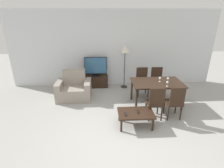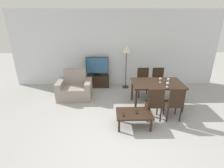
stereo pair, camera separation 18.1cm
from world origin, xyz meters
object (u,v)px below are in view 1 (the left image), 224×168
(tv, at_px, (96,66))
(dining_chair_far, at_px, (157,80))
(armchair, at_px, (74,89))
(wine_glass_right, at_px, (160,78))
(wine_glass_left, at_px, (167,83))
(coffee_table, at_px, (136,114))
(remote_secondary, at_px, (138,112))
(dining_table, at_px, (157,85))
(tv_stand, at_px, (96,81))
(wine_glass_center, at_px, (168,79))
(dining_chair_far_left, at_px, (142,80))
(floor_lamp, at_px, (125,52))
(remote_primary, at_px, (125,114))
(dining_chair_near_right, at_px, (175,101))
(dining_chair_near, at_px, (155,102))

(tv, xyz_separation_m, dining_chair_far, (2.03, -0.76, -0.28))
(armchair, bearing_deg, tv, 53.53)
(wine_glass_right, bearing_deg, wine_glass_left, -75.28)
(coffee_table, distance_m, remote_secondary, 0.08)
(wine_glass_left, bearing_deg, dining_table, 117.31)
(armchair, bearing_deg, tv_stand, 53.61)
(tv, distance_m, wine_glass_center, 2.59)
(dining_chair_far_left, relative_size, floor_lamp, 0.59)
(armchair, distance_m, wine_glass_center, 2.87)
(remote_primary, height_order, wine_glass_right, wine_glass_right)
(dining_table, bearing_deg, tv_stand, 139.56)
(armchair, xyz_separation_m, coffee_table, (1.68, -1.59, 0.01))
(tv, height_order, remote_primary, tv)
(dining_chair_far_left, height_order, floor_lamp, floor_lamp)
(dining_chair_far_left, distance_m, floor_lamp, 1.17)
(dining_chair_far_left, bearing_deg, wine_glass_right, -66.13)
(remote_secondary, bearing_deg, dining_chair_far_left, 74.53)
(coffee_table, relative_size, wine_glass_center, 5.79)
(dining_table, distance_m, wine_glass_center, 0.35)
(wine_glass_right, bearing_deg, dining_chair_near_right, -77.62)
(coffee_table, xyz_separation_m, dining_chair_near_right, (1.03, 0.24, 0.19))
(tv_stand, bearing_deg, coffee_table, -68.24)
(remote_secondary, bearing_deg, floor_lamp, 90.67)
(floor_lamp, height_order, remote_primary, floor_lamp)
(wine_glass_right, bearing_deg, tv_stand, 141.05)
(dining_chair_far_left, xyz_separation_m, wine_glass_left, (0.42, -1.08, 0.33))
(dining_chair_far_left, relative_size, remote_primary, 6.08)
(wine_glass_right, bearing_deg, coffee_table, -130.52)
(floor_lamp, xyz_separation_m, wine_glass_left, (0.92, -1.73, -0.49))
(dining_table, height_order, wine_glass_right, wine_glass_right)
(wine_glass_left, distance_m, wine_glass_center, 0.32)
(armchair, xyz_separation_m, dining_chair_near_right, (2.71, -1.35, 0.19))
(coffee_table, distance_m, wine_glass_right, 1.42)
(tv, bearing_deg, armchair, -126.47)
(dining_chair_near, xyz_separation_m, wine_glass_left, (0.42, 0.43, 0.33))
(floor_lamp, bearing_deg, wine_glass_right, -59.11)
(armchair, xyz_separation_m, wine_glass_left, (2.63, -0.92, 0.53))
(tv_stand, height_order, tv, tv)
(armchair, bearing_deg, dining_chair_far_left, 4.06)
(remote_secondary, bearing_deg, wine_glass_center, 42.74)
(tv_stand, relative_size, wine_glass_right, 5.79)
(coffee_table, relative_size, dining_chair_far_left, 0.93)
(remote_primary, distance_m, wine_glass_right, 1.63)
(armchair, distance_m, dining_chair_far_left, 2.23)
(coffee_table, bearing_deg, wine_glass_right, 49.48)
(remote_primary, bearing_deg, wine_glass_center, 37.96)
(coffee_table, relative_size, remote_primary, 5.64)
(floor_lamp, relative_size, wine_glass_left, 10.58)
(wine_glass_left, bearing_deg, tv, 136.62)
(remote_secondary, bearing_deg, dining_chair_far, 60.59)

